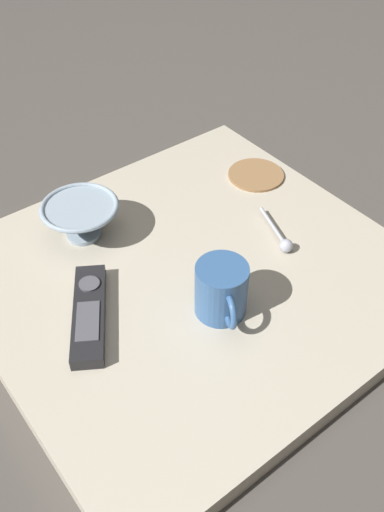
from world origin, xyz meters
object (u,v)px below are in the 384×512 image
cereal_bowl (81,218)px  tv_remote_near (89,314)px  drink_coaster (256,175)px  teaspoon (283,241)px  coffee_mug (222,290)px

cereal_bowl → tv_remote_near: size_ratio=0.74×
cereal_bowl → drink_coaster: size_ratio=1.22×
cereal_bowl → teaspoon: (-0.23, -0.25, -0.03)m
teaspoon → tv_remote_near: (0.06, 0.33, -0.00)m
cereal_bowl → drink_coaster: (-0.05, -0.35, -0.03)m
coffee_mug → drink_coaster: coffee_mug is taller
teaspoon → drink_coaster: 0.20m
coffee_mug → cereal_bowl: bearing=15.7°
cereal_bowl → coffee_mug: size_ratio=1.25×
tv_remote_near → drink_coaster: size_ratio=1.65×
teaspoon → drink_coaster: bearing=-29.8°
teaspoon → tv_remote_near: tv_remote_near is taller
tv_remote_near → cereal_bowl: bearing=-27.3°
coffee_mug → tv_remote_near: size_ratio=0.59×
cereal_bowl → drink_coaster: cereal_bowl is taller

